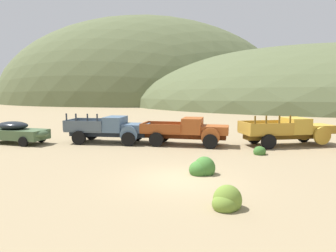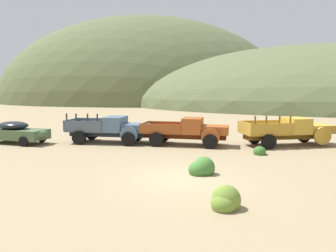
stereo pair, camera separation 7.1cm
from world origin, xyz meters
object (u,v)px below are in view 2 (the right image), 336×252
(truck_chalk_blue, at_px, (114,129))
(truck_oxide_orange, at_px, (191,131))
(truck_faded_yellow, at_px, (293,131))
(car_weathered_green, at_px, (18,132))

(truck_chalk_blue, bearing_deg, truck_oxide_orange, -1.63)
(truck_chalk_blue, distance_m, truck_oxide_orange, 5.56)
(truck_oxide_orange, bearing_deg, truck_faded_yellow, 12.96)
(car_weathered_green, height_order, truck_oxide_orange, truck_oxide_orange)
(truck_oxide_orange, distance_m, truck_faded_yellow, 6.94)
(car_weathered_green, bearing_deg, truck_faded_yellow, 15.12)
(truck_chalk_blue, relative_size, truck_faded_yellow, 0.90)
(truck_chalk_blue, height_order, truck_faded_yellow, same)
(truck_faded_yellow, bearing_deg, car_weathered_green, 168.01)
(car_weathered_green, distance_m, truck_chalk_blue, 6.76)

